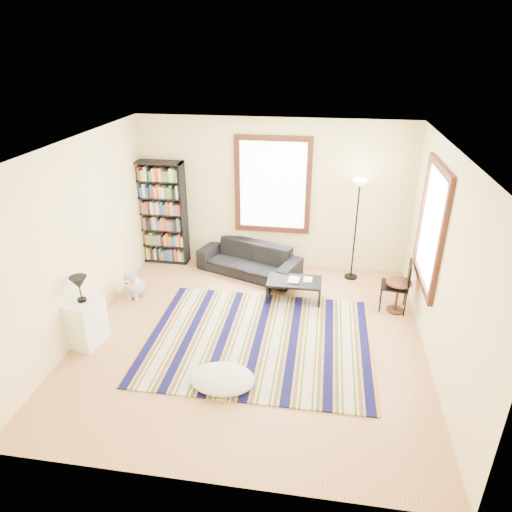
# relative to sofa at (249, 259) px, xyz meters

# --- Properties ---
(floor) EXTENTS (5.00, 5.00, 0.10)m
(floor) POSITION_rel_sofa_xyz_m (0.37, -2.05, -0.33)
(floor) COLOR tan
(floor) RESTS_ON ground
(ceiling) EXTENTS (5.00, 5.00, 0.10)m
(ceiling) POSITION_rel_sofa_xyz_m (0.37, -2.05, 2.57)
(ceiling) COLOR white
(ceiling) RESTS_ON floor
(wall_back) EXTENTS (5.00, 0.10, 2.80)m
(wall_back) POSITION_rel_sofa_xyz_m (0.37, 0.50, 1.12)
(wall_back) COLOR #F5EAA5
(wall_back) RESTS_ON floor
(wall_front) EXTENTS (5.00, 0.10, 2.80)m
(wall_front) POSITION_rel_sofa_xyz_m (0.37, -4.60, 1.12)
(wall_front) COLOR #F5EAA5
(wall_front) RESTS_ON floor
(wall_left) EXTENTS (0.10, 5.00, 2.80)m
(wall_left) POSITION_rel_sofa_xyz_m (-2.18, -2.05, 1.12)
(wall_left) COLOR #F5EAA5
(wall_left) RESTS_ON floor
(wall_right) EXTENTS (0.10, 5.00, 2.80)m
(wall_right) POSITION_rel_sofa_xyz_m (2.92, -2.05, 1.12)
(wall_right) COLOR #F5EAA5
(wall_right) RESTS_ON floor
(window_back) EXTENTS (1.20, 0.06, 1.60)m
(window_back) POSITION_rel_sofa_xyz_m (0.37, 0.42, 1.32)
(window_back) COLOR white
(window_back) RESTS_ON wall_back
(window_right) EXTENTS (0.06, 1.20, 1.60)m
(window_right) POSITION_rel_sofa_xyz_m (2.84, -1.25, 1.32)
(window_right) COLOR white
(window_right) RESTS_ON wall_right
(rug) EXTENTS (3.26, 2.61, 0.02)m
(rug) POSITION_rel_sofa_xyz_m (0.49, -2.11, -0.27)
(rug) COLOR #0B0B39
(rug) RESTS_ON floor
(sofa) EXTENTS (2.05, 1.37, 0.56)m
(sofa) POSITION_rel_sofa_xyz_m (0.00, 0.00, 0.00)
(sofa) COLOR black
(sofa) RESTS_ON floor
(bookshelf) EXTENTS (0.90, 0.30, 2.00)m
(bookshelf) POSITION_rel_sofa_xyz_m (-1.72, 0.27, 0.72)
(bookshelf) COLOR black
(bookshelf) RESTS_ON floor
(coffee_table) EXTENTS (0.92, 0.54, 0.36)m
(coffee_table) POSITION_rel_sofa_xyz_m (0.92, -0.85, -0.10)
(coffee_table) COLOR black
(coffee_table) RESTS_ON floor
(book_a) EXTENTS (0.20, 0.26, 0.02)m
(book_a) POSITION_rel_sofa_xyz_m (0.82, -0.85, 0.09)
(book_a) COLOR beige
(book_a) RESTS_ON coffee_table
(book_b) EXTENTS (0.14, 0.20, 0.01)m
(book_b) POSITION_rel_sofa_xyz_m (1.07, -0.80, 0.09)
(book_b) COLOR beige
(book_b) RESTS_ON coffee_table
(floor_cushion) EXTENTS (0.88, 0.68, 0.21)m
(floor_cushion) POSITION_rel_sofa_xyz_m (0.19, -3.13, -0.17)
(floor_cushion) COLOR beige
(floor_cushion) RESTS_ON floor
(floor_lamp) EXTENTS (0.39, 0.39, 1.86)m
(floor_lamp) POSITION_rel_sofa_xyz_m (1.90, 0.10, 0.65)
(floor_lamp) COLOR black
(floor_lamp) RESTS_ON floor
(side_table) EXTENTS (0.45, 0.45, 0.54)m
(side_table) POSITION_rel_sofa_xyz_m (2.57, -0.97, -0.01)
(side_table) COLOR #462311
(side_table) RESTS_ON floor
(folding_chair) EXTENTS (0.47, 0.45, 0.86)m
(folding_chair) POSITION_rel_sofa_xyz_m (2.52, -0.91, 0.15)
(folding_chair) COLOR black
(folding_chair) RESTS_ON floor
(white_cabinet) EXTENTS (0.46, 0.56, 0.70)m
(white_cabinet) POSITION_rel_sofa_xyz_m (-1.93, -2.54, 0.07)
(white_cabinet) COLOR white
(white_cabinet) RESTS_ON floor
(table_lamp) EXTENTS (0.27, 0.27, 0.38)m
(table_lamp) POSITION_rel_sofa_xyz_m (-1.93, -2.54, 0.61)
(table_lamp) COLOR black
(table_lamp) RESTS_ON white_cabinet
(dog) EXTENTS (0.39, 0.54, 0.53)m
(dog) POSITION_rel_sofa_xyz_m (-1.77, -1.15, -0.01)
(dog) COLOR #A9A9A9
(dog) RESTS_ON floor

